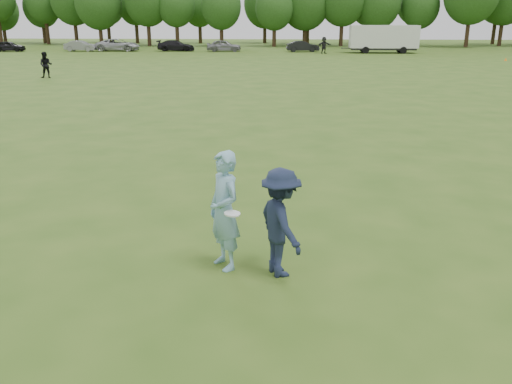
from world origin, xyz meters
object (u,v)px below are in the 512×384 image
(field_cone, at_px, (506,59))
(cargo_trailer, at_px, (384,38))
(car_a, at_px, (9,46))
(car_f, at_px, (303,46))
(thrower, at_px, (224,211))
(car_c, at_px, (118,45))
(car_e, at_px, (224,46))
(defender, at_px, (281,223))
(car_b, at_px, (81,46))
(car_d, at_px, (176,46))
(player_far_d, at_px, (324,45))
(player_far_a, at_px, (46,65))

(field_cone, distance_m, cargo_trailer, 15.44)
(cargo_trailer, bearing_deg, field_cone, -47.81)
(car_a, xyz_separation_m, car_f, (36.67, 1.69, 0.01))
(car_a, distance_m, cargo_trailer, 46.27)
(thrower, distance_m, cargo_trailer, 60.61)
(thrower, height_order, car_f, thrower)
(car_a, relative_size, car_c, 0.70)
(car_e, xyz_separation_m, car_f, (9.80, 0.17, -0.06))
(car_a, height_order, cargo_trailer, cargo_trailer)
(field_cone, bearing_deg, defender, -113.91)
(car_f, bearing_deg, car_e, 83.21)
(car_b, bearing_deg, car_d, -83.42)
(thrower, distance_m, player_far_d, 57.97)
(player_far_a, height_order, car_b, player_far_a)
(player_far_d, xyz_separation_m, car_a, (-39.11, 1.50, -0.32))
(defender, height_order, car_d, defender)
(player_far_d, distance_m, car_d, 18.79)
(car_d, bearing_deg, cargo_trailer, -95.32)
(player_far_d, distance_m, car_b, 30.43)
(defender, distance_m, player_far_a, 34.57)
(car_f, relative_size, cargo_trailer, 0.45)
(field_cone, xyz_separation_m, cargo_trailer, (-10.31, 11.38, 1.63))
(cargo_trailer, bearing_deg, defender, -100.52)
(car_c, relative_size, car_d, 1.17)
(car_c, height_order, field_cone, car_c)
(thrower, bearing_deg, player_far_d, 140.15)
(defender, bearing_deg, car_a, 4.25)
(car_a, bearing_deg, car_d, -86.50)
(car_e, bearing_deg, field_cone, -115.77)
(car_b, xyz_separation_m, cargo_trailer, (37.47, -0.85, 1.12))
(car_c, relative_size, cargo_trailer, 0.60)
(player_far_a, bearing_deg, car_f, 50.50)
(defender, height_order, car_b, defender)
(player_far_a, xyz_separation_m, car_a, (-17.88, 29.56, -0.26))
(car_a, bearing_deg, car_f, -89.72)
(car_f, xyz_separation_m, field_cone, (19.90, -12.94, -0.51))
(player_far_a, relative_size, car_d, 0.39)
(car_b, height_order, car_e, car_e)
(player_far_d, relative_size, car_d, 0.42)
(car_c, height_order, car_e, car_c)
(car_b, bearing_deg, car_e, -87.18)
(player_far_a, xyz_separation_m, cargo_trailer, (28.38, 29.69, 0.86))
(player_far_a, height_order, car_d, player_far_a)
(car_a, bearing_deg, car_e, -89.12)
(player_far_d, xyz_separation_m, car_c, (-25.78, 3.30, -0.21))
(car_e, bearing_deg, cargo_trailer, -96.61)
(thrower, xyz_separation_m, car_c, (-20.88, 61.07, -0.29))
(thrower, bearing_deg, cargo_trailer, 133.54)
(thrower, height_order, defender, thrower)
(car_d, xyz_separation_m, car_e, (6.19, -0.60, 0.05))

